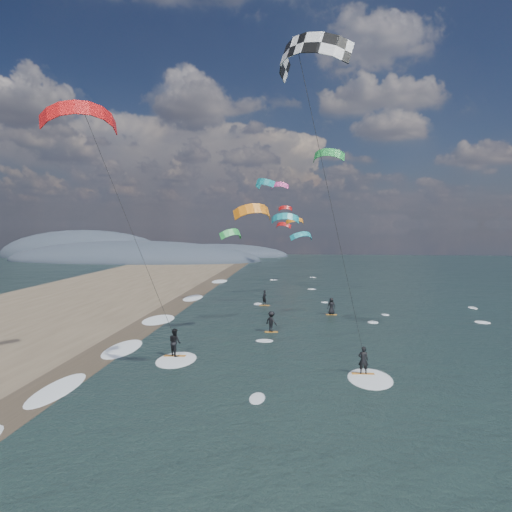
{
  "coord_description": "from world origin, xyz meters",
  "views": [
    {
      "loc": [
        1.95,
        -19.55,
        9.01
      ],
      "look_at": [
        -1.0,
        12.0,
        7.0
      ],
      "focal_mm": 35.0,
      "sensor_mm": 36.0,
      "label": 1
    }
  ],
  "objects": [
    {
      "name": "coastal_hills",
      "position": [
        -44.84,
        107.86,
        0.0
      ],
      "size": [
        80.0,
        41.0,
        15.0
      ],
      "color": "#3D4756",
      "rests_on": "ground"
    },
    {
      "name": "far_kitesurfers",
      "position": [
        0.75,
        26.61,
        0.87
      ],
      "size": [
        8.19,
        14.6,
        1.77
      ],
      "color": "#C37722",
      "rests_on": "ground"
    },
    {
      "name": "shoreline_surf",
      "position": [
        -10.8,
        14.75,
        0.0
      ],
      "size": [
        2.4,
        79.4,
        0.11
      ],
      "color": "white",
      "rests_on": "ground"
    },
    {
      "name": "wet_sand_strip",
      "position": [
        -12.0,
        10.0,
        0.0
      ],
      "size": [
        3.0,
        240.0,
        0.0
      ],
      "primitive_type": "cube",
      "color": "#382D23",
      "rests_on": "ground"
    },
    {
      "name": "kitesurfer_near_b",
      "position": [
        -9.1,
        8.95,
        11.0
      ],
      "size": [
        7.32,
        9.15,
        16.31
      ],
      "color": "#C37722",
      "rests_on": "ground"
    },
    {
      "name": "ground",
      "position": [
        0.0,
        0.0,
        0.0
      ],
      "size": [
        260.0,
        260.0,
        0.0
      ],
      "primitive_type": "plane",
      "color": "black",
      "rests_on": "ground"
    },
    {
      "name": "kitesurfer_near_a",
      "position": [
        2.48,
        5.46,
        13.91
      ],
      "size": [
        7.7,
        9.36,
        18.24
      ],
      "color": "#C37722",
      "rests_on": "ground"
    },
    {
      "name": "bg_kite_field",
      "position": [
        -0.82,
        54.46,
        11.34
      ],
      "size": [
        13.07,
        73.47,
        9.94
      ],
      "color": "teal",
      "rests_on": "ground"
    }
  ]
}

